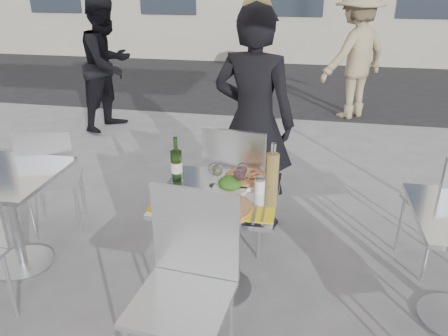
% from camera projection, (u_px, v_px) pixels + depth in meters
% --- Properties ---
extents(ground, '(80.00, 80.00, 0.00)m').
position_uv_depth(ground, '(220.00, 289.00, 3.00)').
color(ground, slate).
extents(street_asphalt, '(24.00, 5.00, 0.00)m').
position_uv_depth(street_asphalt, '(284.00, 82.00, 8.84)').
color(street_asphalt, black).
rests_on(street_asphalt, ground).
extents(main_table, '(0.72, 0.72, 0.75)m').
position_uv_depth(main_table, '(220.00, 222.00, 2.78)').
color(main_table, '#B7BABF').
rests_on(main_table, ground).
extents(side_table_left, '(0.72, 0.72, 0.75)m').
position_uv_depth(side_table_left, '(9.00, 201.00, 3.05)').
color(side_table_left, '#B7BABF').
rests_on(side_table_left, ground).
extents(chair_far, '(0.52, 0.54, 1.01)m').
position_uv_depth(chair_far, '(238.00, 178.00, 3.24)').
color(chair_far, silver).
rests_on(chair_far, ground).
extents(chair_near, '(0.51, 0.52, 1.03)m').
position_uv_depth(chair_near, '(188.00, 274.00, 2.19)').
color(chair_near, silver).
rests_on(chair_near, ground).
extents(side_chair_lfar, '(0.55, 0.55, 0.92)m').
position_uv_depth(side_chair_lfar, '(51.00, 173.00, 3.46)').
color(side_chair_lfar, silver).
rests_on(side_chair_lfar, ground).
extents(woman_diner, '(0.74, 0.56, 1.82)m').
position_uv_depth(woman_diner, '(254.00, 122.00, 3.47)').
color(woman_diner, black).
rests_on(woman_diner, ground).
extents(pedestrian_a, '(0.87, 1.00, 1.76)m').
position_uv_depth(pedestrian_a, '(108.00, 65.00, 5.85)').
color(pedestrian_a, black).
rests_on(pedestrian_a, ground).
extents(pedestrian_b, '(1.33, 1.33, 1.85)m').
position_uv_depth(pedestrian_b, '(355.00, 55.00, 6.32)').
color(pedestrian_b, '#978561').
rests_on(pedestrian_b, ground).
extents(pizza_near, '(0.36, 0.36, 0.02)m').
position_uv_depth(pizza_near, '(222.00, 207.00, 2.51)').
color(pizza_near, '#B98448').
rests_on(pizza_near, main_table).
extents(pizza_far, '(0.31, 0.31, 0.03)m').
position_uv_depth(pizza_far, '(245.00, 177.00, 2.86)').
color(pizza_far, white).
rests_on(pizza_far, main_table).
extents(salad_plate, '(0.22, 0.22, 0.09)m').
position_uv_depth(salad_plate, '(230.00, 184.00, 2.72)').
color(salad_plate, white).
rests_on(salad_plate, main_table).
extents(wine_bottle, '(0.07, 0.08, 0.29)m').
position_uv_depth(wine_bottle, '(176.00, 164.00, 2.82)').
color(wine_bottle, '#2F5720').
rests_on(wine_bottle, main_table).
extents(carafe, '(0.08, 0.08, 0.29)m').
position_uv_depth(carafe, '(273.00, 169.00, 2.73)').
color(carafe, '#DEBE5F').
rests_on(carafe, main_table).
extents(sugar_shaker, '(0.06, 0.06, 0.11)m').
position_uv_depth(sugar_shaker, '(260.00, 186.00, 2.67)').
color(sugar_shaker, white).
rests_on(sugar_shaker, main_table).
extents(wineglass_white_a, '(0.07, 0.07, 0.16)m').
position_uv_depth(wineglass_white_a, '(214.00, 170.00, 2.74)').
color(wineglass_white_a, white).
rests_on(wineglass_white_a, main_table).
extents(wineglass_white_b, '(0.07, 0.07, 0.16)m').
position_uv_depth(wineglass_white_b, '(218.00, 171.00, 2.73)').
color(wineglass_white_b, white).
rests_on(wineglass_white_b, main_table).
extents(wineglass_red_a, '(0.07, 0.07, 0.16)m').
position_uv_depth(wineglass_red_a, '(240.00, 175.00, 2.67)').
color(wineglass_red_a, white).
rests_on(wineglass_red_a, main_table).
extents(wineglass_red_b, '(0.07, 0.07, 0.16)m').
position_uv_depth(wineglass_red_b, '(242.00, 170.00, 2.74)').
color(wineglass_red_b, white).
rests_on(wineglass_red_b, main_table).
extents(napkin_left, '(0.20, 0.20, 0.01)m').
position_uv_depth(napkin_left, '(166.00, 205.00, 2.54)').
color(napkin_left, yellow).
rests_on(napkin_left, main_table).
extents(napkin_right, '(0.18, 0.20, 0.01)m').
position_uv_depth(napkin_right, '(258.00, 214.00, 2.45)').
color(napkin_right, yellow).
rests_on(napkin_right, main_table).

